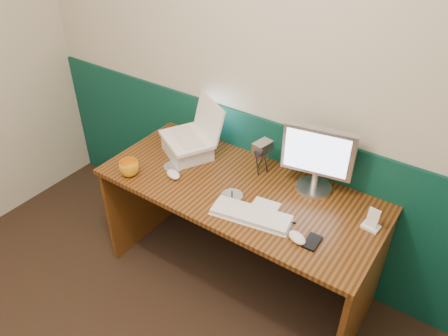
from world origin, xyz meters
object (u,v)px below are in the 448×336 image
Objects in this scene: laptop at (186,121)px; mug at (129,168)px; desk at (238,236)px; keyboard at (251,215)px; camcorder at (262,158)px; monitor at (318,160)px.

laptop is 0.43m from mug.
laptop reaches higher than desk.
camcorder is at bearing 103.16° from keyboard.
mug is (-0.59, -0.26, 0.42)m from desk.
monitor is 1.06m from mug.
desk is at bearing -85.60° from camcorder.
camcorder is at bearing 40.78° from laptop.
monitor reaches higher than laptop.
camcorder is (-0.16, 0.37, 0.09)m from keyboard.
mug is at bearing 175.92° from keyboard.
monitor is 0.47m from keyboard.
camcorder is (0.02, 0.20, 0.47)m from desk.
desk is at bearing 23.66° from mug.
camcorder is (-0.32, -0.03, -0.09)m from monitor.
desk is 0.76m from laptop.
camcorder reaches higher than desk.
laptop reaches higher than camcorder.
desk is 0.70m from monitor.
desk is 13.95× the size of mug.
laptop is 2.82× the size of mug.
monitor is 0.34m from camcorder.
mug is (-0.77, -0.08, 0.03)m from keyboard.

